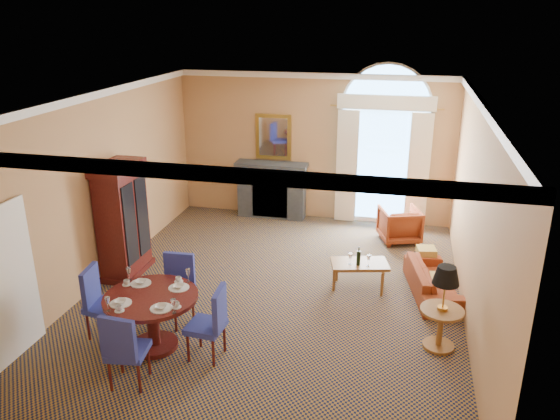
% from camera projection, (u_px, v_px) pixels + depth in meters
% --- Properties ---
extents(ground, '(7.50, 7.50, 0.00)m').
position_uv_depth(ground, '(273.00, 294.00, 9.01)').
color(ground, '#131A3C').
rests_on(ground, ground).
extents(room_envelope, '(6.04, 7.52, 3.45)m').
position_uv_depth(room_envelope, '(281.00, 136.00, 8.77)').
color(room_envelope, tan).
rests_on(room_envelope, ground).
extents(armoire, '(0.58, 1.03, 2.02)m').
position_uv_depth(armoire, '(123.00, 222.00, 9.42)').
color(armoire, '#3F100E').
rests_on(armoire, ground).
extents(dining_table, '(1.28, 1.28, 1.00)m').
position_uv_depth(dining_table, '(152.00, 309.00, 7.39)').
color(dining_table, '#3F100E').
rests_on(dining_table, ground).
extents(dining_chair_north, '(0.60, 0.60, 1.04)m').
position_uv_depth(dining_chair_north, '(177.00, 284.00, 8.09)').
color(dining_chair_north, navy).
rests_on(dining_chair_north, ground).
extents(dining_chair_south, '(0.52, 0.52, 1.04)m').
position_uv_depth(dining_chair_south, '(123.00, 346.00, 6.57)').
color(dining_chair_south, navy).
rests_on(dining_chair_south, ground).
extents(dining_chair_east, '(0.51, 0.50, 1.04)m').
position_uv_depth(dining_chair_east, '(212.00, 319.00, 7.15)').
color(dining_chair_east, navy).
rests_on(dining_chair_east, ground).
extents(dining_chair_west, '(0.54, 0.54, 1.04)m').
position_uv_depth(dining_chair_west, '(98.00, 298.00, 7.67)').
color(dining_chair_west, navy).
rests_on(dining_chair_west, ground).
extents(sofa, '(0.96, 1.75, 0.48)m').
position_uv_depth(sofa, '(433.00, 281.00, 8.93)').
color(sofa, maroon).
rests_on(sofa, ground).
extents(armchair, '(0.96, 0.97, 0.70)m').
position_uv_depth(armchair, '(399.00, 225.00, 10.99)').
color(armchair, maroon).
rests_on(armchair, ground).
extents(coffee_table, '(1.03, 0.73, 0.80)m').
position_uv_depth(coffee_table, '(359.00, 265.00, 9.05)').
color(coffee_table, '#945F2C').
rests_on(coffee_table, ground).
extents(side_table, '(0.59, 0.59, 1.21)m').
position_uv_depth(side_table, '(444.00, 298.00, 7.33)').
color(side_table, '#945F2C').
rests_on(side_table, ground).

